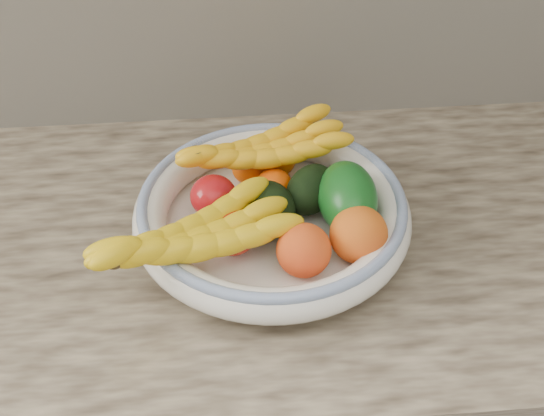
{
  "coord_description": "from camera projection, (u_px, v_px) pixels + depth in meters",
  "views": [
    {
      "loc": [
        -0.07,
        0.87,
        1.65
      ],
      "look_at": [
        0.0,
        1.66,
        0.96
      ],
      "focal_mm": 50.0,
      "sensor_mm": 36.0,
      "label": 1
    }
  ],
  "objects": [
    {
      "name": "kitchen_counter",
      "position": [
        271.0,
        401.0,
        1.4
      ],
      "size": [
        2.44,
        0.66,
        1.4
      ],
      "color": "brown",
      "rests_on": "ground"
    },
    {
      "name": "fruit_bowl",
      "position": [
        272.0,
        214.0,
        1.06
      ],
      "size": [
        0.39,
        0.39,
        0.08
      ],
      "color": "white",
      "rests_on": "kitchen_counter"
    },
    {
      "name": "clementine_back_left",
      "position": [
        249.0,
        168.0,
        1.13
      ],
      "size": [
        0.06,
        0.06,
        0.05
      ],
      "primitive_type": "ellipsoid",
      "rotation": [
        0.0,
        0.0,
        -0.13
      ],
      "color": "#F65E05",
      "rests_on": "fruit_bowl"
    },
    {
      "name": "clementine_back_right",
      "position": [
        277.0,
        159.0,
        1.15
      ],
      "size": [
        0.07,
        0.07,
        0.05
      ],
      "primitive_type": "ellipsoid",
      "rotation": [
        0.0,
        0.0,
        -0.37
      ],
      "color": "orange",
      "rests_on": "fruit_bowl"
    },
    {
      "name": "clementine_back_mid",
      "position": [
        274.0,
        186.0,
        1.1
      ],
      "size": [
        0.06,
        0.06,
        0.05
      ],
      "primitive_type": "ellipsoid",
      "rotation": [
        0.0,
        0.0,
        0.18
      ],
      "color": "#F65305",
      "rests_on": "fruit_bowl"
    },
    {
      "name": "tomato_left",
      "position": [
        213.0,
        196.0,
        1.07
      ],
      "size": [
        0.08,
        0.08,
        0.06
      ],
      "primitive_type": "ellipsoid",
      "rotation": [
        0.0,
        0.0,
        0.25
      ],
      "color": "#B01117",
      "rests_on": "fruit_bowl"
    },
    {
      "name": "tomato_near_left",
      "position": [
        233.0,
        232.0,
        1.01
      ],
      "size": [
        0.07,
        0.07,
        0.06
      ],
      "primitive_type": "ellipsoid",
      "rotation": [
        0.0,
        0.0,
        0.03
      ],
      "color": "red",
      "rests_on": "fruit_bowl"
    },
    {
      "name": "avocado_center",
      "position": [
        272.0,
        208.0,
        1.05
      ],
      "size": [
        0.08,
        0.1,
        0.06
      ],
      "primitive_type": "ellipsoid",
      "rotation": [
        0.0,
        0.0,
        0.15
      ],
      "color": "black",
      "rests_on": "fruit_bowl"
    },
    {
      "name": "avocado_right",
      "position": [
        311.0,
        190.0,
        1.08
      ],
      "size": [
        0.1,
        0.11,
        0.06
      ],
      "primitive_type": "ellipsoid",
      "rotation": [
        0.0,
        0.0,
        -0.58
      ],
      "color": "black",
      "rests_on": "fruit_bowl"
    },
    {
      "name": "green_mango",
      "position": [
        347.0,
        198.0,
        1.05
      ],
      "size": [
        0.11,
        0.13,
        0.11
      ],
      "primitive_type": "ellipsoid",
      "rotation": [
        0.0,
        0.31,
        0.03
      ],
      "color": "#0E4C14",
      "rests_on": "fruit_bowl"
    },
    {
      "name": "peach_front",
      "position": [
        304.0,
        250.0,
        0.98
      ],
      "size": [
        0.09,
        0.09,
        0.07
      ],
      "primitive_type": "ellipsoid",
      "rotation": [
        0.0,
        0.0,
        -0.25
      ],
      "color": "orange",
      "rests_on": "fruit_bowl"
    },
    {
      "name": "peach_right",
      "position": [
        359.0,
        235.0,
        1.0
      ],
      "size": [
        0.09,
        0.09,
        0.08
      ],
      "primitive_type": "ellipsoid",
      "rotation": [
        0.0,
        0.0,
        0.22
      ],
      "color": "orange",
      "rests_on": "fruit_bowl"
    },
    {
      "name": "banana_bunch_back",
      "position": [
        262.0,
        154.0,
        1.1
      ],
      "size": [
        0.29,
        0.17,
        0.08
      ],
      "primitive_type": null,
      "rotation": [
        0.0,
        0.0,
        0.28
      ],
      "color": "yellow",
      "rests_on": "fruit_bowl"
    },
    {
      "name": "banana_bunch_front",
      "position": [
        193.0,
        242.0,
        0.97
      ],
      "size": [
        0.32,
        0.23,
        0.08
      ],
      "primitive_type": null,
      "rotation": [
        0.0,
        0.0,
        0.44
      ],
      "color": "yellow",
      "rests_on": "fruit_bowl"
    }
  ]
}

